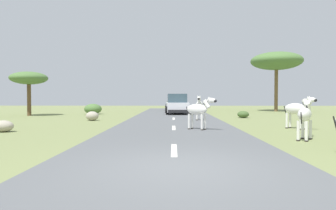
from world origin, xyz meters
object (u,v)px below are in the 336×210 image
(zebra_1, at_px, (199,110))
(car_1, at_px, (177,105))
(zebra_4, at_px, (297,109))
(tree_0, at_px, (276,61))
(zebra_0, at_px, (199,105))
(bush_1, at_px, (93,109))
(tree_2, at_px, (29,79))
(zebra_2, at_px, (305,115))
(rock_1, at_px, (3,126))
(rock_0, at_px, (92,116))
(car_0, at_px, (175,103))
(bush_0, at_px, (243,114))

(zebra_1, height_order, car_1, car_1)
(zebra_1, bearing_deg, zebra_4, 135.71)
(zebra_4, distance_m, tree_0, 18.38)
(zebra_0, bearing_deg, bush_1, -31.73)
(zebra_0, height_order, zebra_1, zebra_0)
(tree_2, bearing_deg, zebra_2, -39.30)
(zebra_2, relative_size, rock_1, 1.71)
(zebra_4, relative_size, rock_0, 1.94)
(zebra_2, xyz_separation_m, car_0, (-4.51, 22.24, -0.04))
(car_1, relative_size, bush_1, 2.91)
(car_0, distance_m, car_1, 6.51)
(car_1, distance_m, rock_1, 15.61)
(zebra_1, relative_size, bush_0, 1.79)
(zebra_0, relative_size, bush_1, 1.09)
(car_1, xyz_separation_m, tree_0, (10.40, 5.12, 4.36))
(car_0, relative_size, tree_0, 0.71)
(bush_0, bearing_deg, car_1, 136.51)
(zebra_1, distance_m, bush_1, 15.20)
(car_1, distance_m, tree_2, 12.41)
(zebra_1, distance_m, car_0, 19.42)
(rock_0, bearing_deg, car_0, 68.47)
(zebra_2, bearing_deg, zebra_4, 106.43)
(tree_2, relative_size, rock_1, 4.07)
(tree_0, relative_size, rock_1, 7.05)
(zebra_1, relative_size, car_1, 0.34)
(zebra_0, bearing_deg, zebra_4, 138.63)
(tree_0, xyz_separation_m, rock_0, (-15.95, -12.33, -4.91))
(zebra_0, relative_size, zebra_2, 1.11)
(tree_0, distance_m, bush_0, 12.22)
(tree_2, xyz_separation_m, rock_0, (6.44, -4.86, -2.70))
(zebra_1, bearing_deg, rock_1, -49.41)
(zebra_2, bearing_deg, zebra_0, 144.36)
(car_1, bearing_deg, zebra_1, 90.97)
(bush_1, bearing_deg, rock_0, -75.40)
(car_1, distance_m, bush_1, 7.41)
(car_0, bearing_deg, bush_0, 112.24)
(zebra_2, height_order, bush_1, zebra_2)
(zebra_2, distance_m, rock_0, 13.10)
(tree_0, relative_size, rock_0, 7.52)
(zebra_0, xyz_separation_m, tree_2, (-13.33, 4.91, 2.01))
(zebra_0, height_order, tree_0, tree_0)
(rock_1, bearing_deg, tree_0, 45.83)
(car_0, height_order, rock_1, car_0)
(zebra_0, distance_m, bush_0, 4.44)
(zebra_4, bearing_deg, rock_1, -29.68)
(zebra_0, xyz_separation_m, zebra_1, (-0.52, -5.64, -0.04))
(zebra_4, xyz_separation_m, rock_0, (-11.12, 4.89, -0.65))
(zebra_0, bearing_deg, zebra_1, 92.27)
(zebra_1, xyz_separation_m, rock_0, (-6.38, 5.68, -0.65))
(zebra_4, relative_size, bush_1, 1.04)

